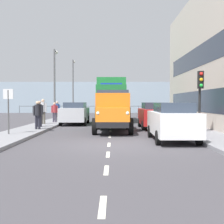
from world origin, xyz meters
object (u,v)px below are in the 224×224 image
Objects in this scene: pedestrian_by_lamp at (39,112)px; pedestrian_in_dark_coat at (55,111)px; traffic_light_near at (200,88)px; lamp_post_far at (73,82)px; car_red_kerbside_1 at (153,115)px; car_silver_oppositeside_0 at (75,113)px; lamp_post_promenade at (55,78)px; pedestrian_strolling at (43,109)px; pedestrian_with_bag at (57,109)px; truck_vintage_orange at (113,112)px; pedestrian_near_railing at (38,113)px; lorry_cargo_green at (111,98)px; street_sign at (8,103)px; car_white_kerbside_near at (172,121)px.

pedestrian_in_dark_coat is at bearing -91.29° from pedestrian_by_lamp.
traffic_light_near is 23.57m from lamp_post_far.
car_red_kerbside_1 is 6.79m from car_silver_oppositeside_0.
lamp_post_promenade is at bearing -48.21° from traffic_light_near.
pedestrian_with_bag is at bearing -93.74° from pedestrian_strolling.
pedestrian_by_lamp is (1.78, 4.16, 0.24)m from car_silver_oppositeside_0.
pedestrian_near_railing is at bearing -4.31° from truck_vintage_orange.
truck_vintage_orange is 10.86m from lamp_post_promenade.
pedestrian_by_lamp is 0.25× the size of lamp_post_far.
pedestrian_by_lamp reaches higher than pedestrian_in_dark_coat.
pedestrian_with_bag is at bearing 18.11° from lorry_cargo_green.
pedestrian_by_lamp is at bearing 2.90° from car_red_kerbside_1.
pedestrian_near_railing is (4.28, 9.73, -0.95)m from lorry_cargo_green.
car_silver_oppositeside_0 is (5.64, -3.78, 0.00)m from car_red_kerbside_1.
car_silver_oppositeside_0 is 8.86m from street_sign.
car_silver_oppositeside_0 is (2.83, 3.86, -1.18)m from lorry_cargo_green.
pedestrian_by_lamp is 0.75× the size of street_sign.
car_red_kerbside_1 is at bearing -163.58° from pedestrian_near_railing.
lorry_cargo_green is 4.94× the size of pedestrian_near_railing.
lorry_cargo_green is at bearing 116.14° from lamp_post_far.
pedestrian_by_lamp is at bearing 90.65° from pedestrian_with_bag.
lorry_cargo_green is 11.13m from lamp_post_far.
car_white_kerbside_near is 2.35× the size of pedestrian_strolling.
pedestrian_strolling is (4.95, 5.57, -0.85)m from lorry_cargo_green.
traffic_light_near is (-9.19, 8.17, 1.41)m from pedestrian_in_dark_coat.
pedestrian_near_railing is 0.92× the size of pedestrian_strolling.
lorry_cargo_green is 5.38m from lamp_post_promenade.
lamp_post_promenade reaches higher than street_sign.
truck_vintage_orange is 3.37× the size of pedestrian_by_lamp.
traffic_light_near reaches higher than pedestrian_in_dark_coat.
pedestrian_in_dark_coat is (1.68, -0.33, 0.17)m from car_silver_oppositeside_0.
lorry_cargo_green is 13.39m from street_sign.
lamp_post_far reaches higher than lamp_post_promenade.
pedestrian_with_bag is at bearing 115.10° from lamp_post_promenade.
pedestrian_near_railing is at bearing 92.81° from pedestrian_with_bag.
pedestrian_strolling is 0.29× the size of lamp_post_promenade.
car_silver_oppositeside_0 is 2.82× the size of pedestrian_near_railing.
pedestrian_with_bag is at bearing -84.99° from pedestrian_in_dark_coat.
street_sign reaches higher than pedestrian_by_lamp.
street_sign reaches higher than pedestrian_with_bag.
pedestrian_by_lamp is 7.66m from lamp_post_promenade.
lamp_post_far reaches higher than traffic_light_near.
pedestrian_with_bag is at bearing -51.42° from car_silver_oppositeside_0.
car_silver_oppositeside_0 is 1.46× the size of traffic_light_near.
street_sign is (5.06, 12.39, -0.39)m from lorry_cargo_green.
lamp_post_far reaches higher than street_sign.
car_silver_oppositeside_0 is 14.19m from lamp_post_far.
car_white_kerbside_near is 0.68× the size of lamp_post_promenade.
lorry_cargo_green is at bearing -119.89° from pedestrian_by_lamp.
lamp_post_far is (9.50, -21.51, 1.71)m from traffic_light_near.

